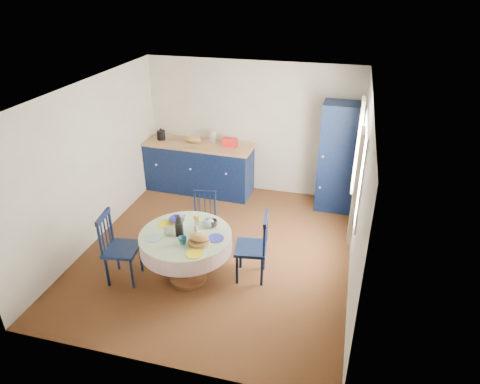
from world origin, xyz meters
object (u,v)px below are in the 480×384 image
object	(u,v)px
chair_left	(119,247)
chair_right	(254,247)
dining_table	(186,242)
mug_d	(183,218)
pantry_cabinet	(339,158)
kitchen_counter	(197,166)
cobalt_bowl	(177,220)
chair_far	(204,219)
mug_a	(168,231)
mug_b	(183,241)
mug_c	(213,223)

from	to	relation	value
chair_left	chair_right	xyz separation A→B (m)	(1.79, 0.50, -0.01)
dining_table	mug_d	distance (m)	0.39
dining_table	pantry_cabinet	bearing A→B (deg)	54.87
kitchen_counter	dining_table	distance (m)	2.79
cobalt_bowl	chair_right	bearing A→B (deg)	1.05
chair_far	dining_table	bearing A→B (deg)	-96.22
chair_left	mug_a	world-z (taller)	chair_left
mug_a	chair_right	bearing A→B (deg)	17.52
dining_table	mug_b	bearing A→B (deg)	-79.00
kitchen_counter	mug_c	distance (m)	2.65
dining_table	mug_b	xyz separation A→B (m)	(0.04, -0.22, 0.17)
chair_far	mug_a	distance (m)	1.05
mug_d	cobalt_bowl	bearing A→B (deg)	-153.51
kitchen_counter	dining_table	world-z (taller)	kitchen_counter
mug_a	mug_b	world-z (taller)	mug_b
chair_left	cobalt_bowl	distance (m)	0.87
pantry_cabinet	mug_b	distance (m)	3.38
mug_a	dining_table	bearing A→B (deg)	13.09
kitchen_counter	pantry_cabinet	xyz separation A→B (m)	(2.66, -0.04, 0.48)
kitchen_counter	chair_right	bearing A→B (deg)	-52.33
dining_table	mug_d	bearing A→B (deg)	117.35
cobalt_bowl	mug_d	bearing A→B (deg)	26.49
chair_far	kitchen_counter	bearing A→B (deg)	102.50
kitchen_counter	chair_left	bearing A→B (deg)	-89.83
kitchen_counter	mug_d	bearing A→B (deg)	-72.30
pantry_cabinet	chair_right	world-z (taller)	pantry_cabinet
chair_far	chair_right	size ratio (longest dim) A/B	0.87
mug_b	mug_a	bearing A→B (deg)	147.79
mug_c	cobalt_bowl	size ratio (longest dim) A/B	0.60
chair_left	cobalt_bowl	xyz separation A→B (m)	(0.68, 0.48, 0.26)
mug_b	mug_d	distance (m)	0.58
chair_left	chair_far	size ratio (longest dim) A/B	1.18
chair_left	mug_b	size ratio (longest dim) A/B	9.22
chair_left	cobalt_bowl	size ratio (longest dim) A/B	4.70
mug_d	mug_c	bearing A→B (deg)	-4.44
pantry_cabinet	chair_left	bearing A→B (deg)	-133.16
chair_left	chair_far	bearing A→B (deg)	-44.84
mug_a	cobalt_bowl	world-z (taller)	mug_a
kitchen_counter	pantry_cabinet	distance (m)	2.70
mug_b	cobalt_bowl	bearing A→B (deg)	119.43
mug_a	mug_c	xyz separation A→B (m)	(0.52, 0.33, 0.00)
mug_a	mug_b	xyz separation A→B (m)	(0.27, -0.17, 0.00)
mug_b	chair_right	bearing A→B (deg)	32.04
chair_right	dining_table	bearing A→B (deg)	-78.43
chair_left	chair_far	world-z (taller)	chair_left
chair_left	mug_a	bearing A→B (deg)	-85.32
cobalt_bowl	mug_b	bearing A→B (deg)	-60.57
chair_left	mug_a	size ratio (longest dim) A/B	8.12
dining_table	mug_a	distance (m)	0.29
cobalt_bowl	pantry_cabinet	bearing A→B (deg)	48.43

